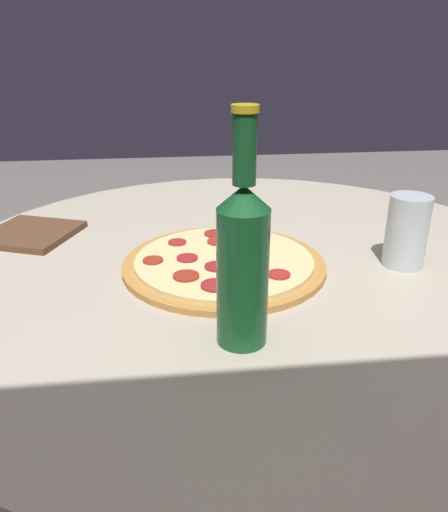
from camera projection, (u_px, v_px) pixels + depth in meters
table at (249, 334)px, 0.92m from camera, size 1.10×1.10×0.68m
pizza at (224, 263)px, 0.83m from camera, size 0.34×0.34×0.02m
beer_bottle at (243, 260)px, 0.58m from camera, size 0.06×0.06×0.29m
pizza_paddle at (18, 232)px, 0.96m from camera, size 0.31×0.20×0.02m
drinking_glass at (407, 231)px, 0.81m from camera, size 0.07×0.07×0.12m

